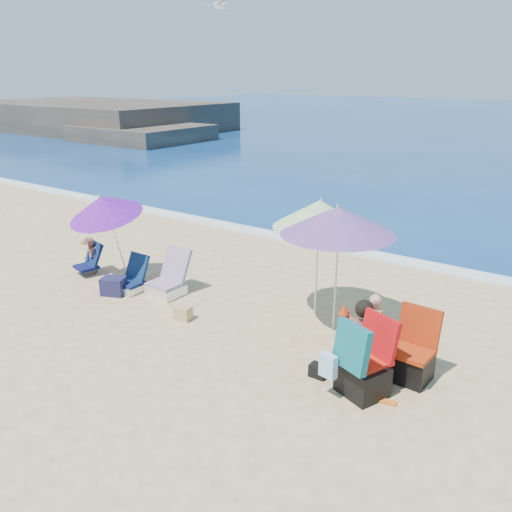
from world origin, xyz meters
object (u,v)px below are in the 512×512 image
Objects in this scene: umbrella_turquoise at (338,221)px; person_center at (369,332)px; chair_rainbow at (168,283)px; seagull at (220,5)px; camp_chair_left at (411,359)px; person_left at (91,256)px; furled_umbrella at (344,341)px; chair_navy at (131,282)px; umbrella_striped at (320,214)px; camp_chair_right at (362,367)px; umbrella_blue at (104,206)px.

person_center is at bearing -38.23° from umbrella_turquoise.
person_center is at bearing -3.10° from chair_rainbow.
seagull reaches higher than umbrella_turquoise.
camp_chair_left is 1.17× the size of person_left.
furled_umbrella is 0.70m from person_center.
camp_chair_left is at bearing -25.50° from umbrella_turquoise.
umbrella_striped is at bearing 18.00° from chair_navy.
camp_chair_right is (4.87, -0.62, 0.20)m from chair_navy.
person_center is (-0.60, 0.00, 0.21)m from camp_chair_left.
umbrella_striped is 2.09× the size of camp_chair_left.
chair_rainbow is 4.00m from person_center.
camp_chair_right is (1.57, -1.69, -1.36)m from umbrella_striped.
camp_chair_left is at bearing -21.75° from seagull.
umbrella_striped is at bearing 15.30° from umbrella_blue.
umbrella_turquoise is 1.07× the size of umbrella_blue.
umbrella_blue is at bearing -164.70° from umbrella_striped.
umbrella_striped is at bearing 153.18° from camp_chair_left.
camp_chair_left is 0.92× the size of camp_chair_right.
chair_rainbow is at bearing 177.27° from camp_chair_left.
umbrella_turquoise reaches higher than chair_rainbow.
umbrella_turquoise reaches higher than camp_chair_right.
camp_chair_left is (0.65, 0.67, -0.35)m from furled_umbrella.
camp_chair_right is (5.44, -0.63, -1.14)m from umbrella_blue.
umbrella_turquoise is 3.04× the size of chair_navy.
camp_chair_left is (4.58, -0.22, 0.07)m from chair_rainbow.
seagull is at bearing 39.78° from person_left.
person_left is at bearing 172.41° from chair_navy.
chair_rainbow reaches higher than chair_navy.
seagull is at bearing 160.19° from umbrella_turquoise.
camp_chair_right reaches higher than camp_chair_left.
chair_rainbow is 4.58m from camp_chair_left.
umbrella_turquoise is at bearing 6.96° from person_left.
person_center is at bearing 179.68° from camp_chair_left.
umbrella_blue is 1.82m from chair_rainbow.
seagull reaches higher than umbrella_blue.
person_left is at bearing 172.66° from camp_chair_right.
chair_navy is 0.63× the size of camp_chair_right.
furled_umbrella is 1.11× the size of camp_chair_right.
umbrella_turquoise is 1.70m from person_center.
furled_umbrella is at bearing -6.68° from umbrella_blue.
umbrella_blue is 1.95× the size of camp_chair_left.
umbrella_striped is 1.91× the size of camp_chair_right.
camp_chair_left is (5.82, 0.07, -1.23)m from umbrella_blue.
chair_rainbow is at bearing -170.85° from umbrella_turquoise.
umbrella_blue is 2.83× the size of chair_navy.
umbrella_blue is (-4.32, -0.78, -0.23)m from umbrella_turquoise.
umbrella_turquoise is at bearing 128.30° from camp_chair_right.
camp_chair_right reaches higher than person_center.
person_center is at bearing -35.93° from umbrella_striped.
furled_umbrella reaches higher than person_center.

